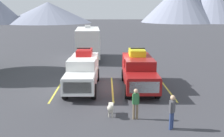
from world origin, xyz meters
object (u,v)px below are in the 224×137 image
pickup_truck_a (83,71)px  pickup_truck_b (139,71)px  person_b (172,110)px  dog (111,108)px  person_a (136,102)px  camper_trailer_a (88,42)px

pickup_truck_a → pickup_truck_b: pickup_truck_a is taller
person_b → dog: 3.16m
person_b → dog: size_ratio=1.63×
person_b → pickup_truck_a: bearing=126.4°
pickup_truck_a → person_a: pickup_truck_a is taller
pickup_truck_a → camper_trailer_a: (-0.37, 10.11, 0.69)m
pickup_truck_b → person_b: (0.73, -6.26, -0.28)m
camper_trailer_a → pickup_truck_b: bearing=-67.2°
pickup_truck_b → person_a: bearing=-98.7°
pickup_truck_b → camper_trailer_a: size_ratio=0.75×
pickup_truck_a → person_a: bearing=-59.2°
camper_trailer_a → person_b: size_ratio=4.60×
camper_trailer_a → person_a: (3.45, -15.26, -1.02)m
pickup_truck_a → camper_trailer_a: size_ratio=0.77×
camper_trailer_a → dog: bearing=-81.6°
person_a → dog: 1.36m
pickup_truck_a → person_b: pickup_truck_a is taller
person_b → pickup_truck_b: bearing=96.7°
person_b → camper_trailer_a: bearing=106.9°
person_a → dog: size_ratio=1.57×
person_b → dog: person_b is taller
pickup_truck_a → camper_trailer_a: camper_trailer_a is taller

